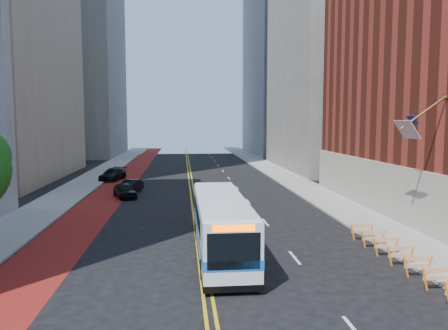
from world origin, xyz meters
TOP-DOWN VIEW (x-y plane):
  - ground at (0.00, 0.00)m, footprint 160.00×160.00m
  - sidewalk_left at (-12.00, 30.00)m, footprint 4.00×140.00m
  - sidewalk_right at (12.00, 30.00)m, footprint 4.00×140.00m
  - bus_lane_paint at (-8.10, 30.00)m, footprint 3.60×140.00m
  - center_line_inner at (-0.18, 30.00)m, footprint 0.14×140.00m
  - center_line_outer at (0.18, 30.00)m, footprint 0.14×140.00m
  - lane_dashes at (4.80, 38.00)m, footprint 0.14×98.20m
  - midrise_right_near at (23.00, 48.00)m, footprint 18.00×26.00m
  - midrise_right_far at (24.00, 78.00)m, footprint 20.00×28.00m
  - construction_barriers at (9.60, 3.42)m, footprint 1.42×10.91m
  - transit_bus at (1.03, 7.02)m, footprint 2.52×11.37m
  - car_a at (-6.31, 25.10)m, footprint 2.89×4.30m
  - car_b at (-6.13, 27.79)m, footprint 2.41×4.17m
  - car_c at (-9.30, 37.47)m, footprint 3.14×5.24m

SIDE VIEW (x-z plane):
  - ground at x=0.00m, z-range 0.00..0.00m
  - center_line_inner at x=-0.18m, z-range 0.00..0.01m
  - center_line_outer at x=0.18m, z-range 0.00..0.01m
  - bus_lane_paint at x=-8.10m, z-range 0.00..0.01m
  - lane_dashes at x=4.80m, z-range 0.00..0.01m
  - sidewalk_left at x=-12.00m, z-range 0.00..0.15m
  - sidewalk_right at x=12.00m, z-range 0.00..0.15m
  - car_b at x=-6.13m, z-range 0.00..1.30m
  - construction_barriers at x=9.60m, z-range 0.17..1.18m
  - car_a at x=-6.31m, z-range 0.00..1.36m
  - car_c at x=-9.30m, z-range 0.00..1.42m
  - transit_bus at x=1.03m, z-range 0.07..3.19m
  - midrise_right_near at x=23.00m, z-range 0.00..40.00m
  - midrise_right_far at x=24.00m, z-range 0.00..55.00m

